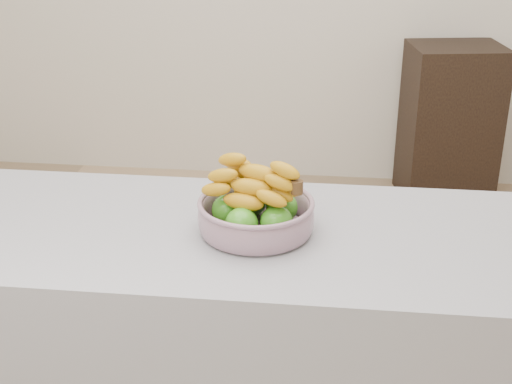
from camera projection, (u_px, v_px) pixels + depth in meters
counter at (202, 382)px, 1.85m from camera, size 2.00×0.60×0.90m
cabinet at (449, 124)px, 3.85m from camera, size 0.53×0.45×0.85m
fruit_bowl at (256, 211)px, 1.63m from camera, size 0.27×0.27×0.17m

